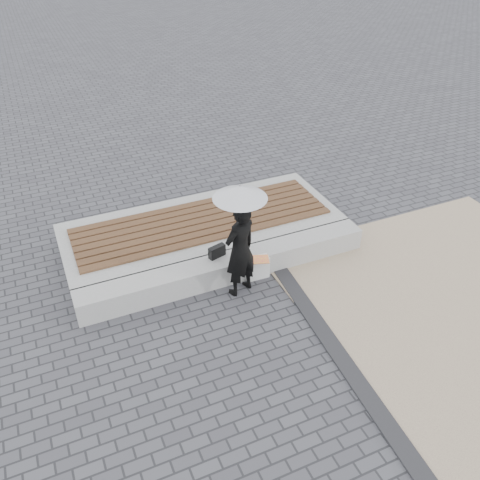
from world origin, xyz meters
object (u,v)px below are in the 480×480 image
at_px(seating_ledge, 228,267).
at_px(handbag, 217,251).
at_px(canvas_tote, 258,268).
at_px(woman, 240,250).
at_px(parasol, 240,192).

relative_size(seating_ledge, handbag, 17.26).
distance_m(handbag, canvas_tote, 0.74).
bearing_deg(handbag, seating_ledge, -50.66).
height_order(seating_ledge, handbag, handbag).
relative_size(woman, parasol, 1.59).
height_order(parasol, handbag, parasol).
xyz_separation_m(woman, handbag, (-0.19, 0.51, -0.31)).
relative_size(parasol, canvas_tote, 2.56).
bearing_deg(canvas_tote, parasol, -151.89).
distance_m(seating_ledge, woman, 0.74).
xyz_separation_m(parasol, handbag, (-0.19, 0.51, -1.33)).
bearing_deg(handbag, canvas_tote, -42.75).
relative_size(handbag, canvas_tote, 0.72).
bearing_deg(parasol, canvas_tote, 25.82).
distance_m(woman, parasol, 1.02).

